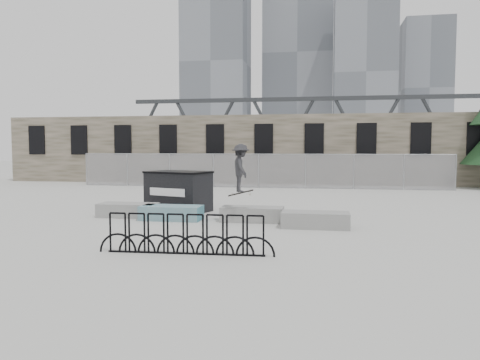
{
  "coord_description": "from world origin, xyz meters",
  "views": [
    {
      "loc": [
        3.66,
        -14.94,
        2.39
      ],
      "look_at": [
        0.98,
        0.46,
        1.3
      ],
      "focal_mm": 35.0,
      "sensor_mm": 36.0,
      "label": 1
    }
  ],
  "objects_px": {
    "planter_center_right": "(252,213)",
    "planter_offset": "(315,219)",
    "dumpster": "(178,191)",
    "skateboarder": "(241,168)",
    "planter_far_left": "(128,209)",
    "planter_center_left": "(171,212)",
    "bike_rack": "(185,235)"
  },
  "relations": [
    {
      "from": "dumpster",
      "to": "skateboarder",
      "type": "distance_m",
      "value": 3.75
    },
    {
      "from": "planter_far_left",
      "to": "planter_offset",
      "type": "relative_size",
      "value": 1.0
    },
    {
      "from": "planter_center_right",
      "to": "skateboarder",
      "type": "relative_size",
      "value": 1.21
    },
    {
      "from": "planter_far_left",
      "to": "planter_center_right",
      "type": "relative_size",
      "value": 1.0
    },
    {
      "from": "planter_center_left",
      "to": "planter_offset",
      "type": "height_order",
      "value": "same"
    },
    {
      "from": "planter_center_left",
      "to": "dumpster",
      "type": "bearing_deg",
      "value": 100.86
    },
    {
      "from": "planter_far_left",
      "to": "planter_center_left",
      "type": "relative_size",
      "value": 1.0
    },
    {
      "from": "planter_center_right",
      "to": "skateboarder",
      "type": "bearing_deg",
      "value": -123.16
    },
    {
      "from": "planter_offset",
      "to": "skateboarder",
      "type": "height_order",
      "value": "skateboarder"
    },
    {
      "from": "dumpster",
      "to": "planter_offset",
      "type": "bearing_deg",
      "value": -8.95
    },
    {
      "from": "planter_center_left",
      "to": "planter_center_right",
      "type": "relative_size",
      "value": 1.0
    },
    {
      "from": "dumpster",
      "to": "bike_rack",
      "type": "relative_size",
      "value": 0.65
    },
    {
      "from": "planter_offset",
      "to": "dumpster",
      "type": "bearing_deg",
      "value": 151.79
    },
    {
      "from": "dumpster",
      "to": "bike_rack",
      "type": "distance_m",
      "value": 7.13
    },
    {
      "from": "bike_rack",
      "to": "planter_offset",
      "type": "bearing_deg",
      "value": 54.9
    },
    {
      "from": "planter_center_right",
      "to": "planter_offset",
      "type": "xyz_separation_m",
      "value": [
        2.03,
        -0.86,
        0.0
      ]
    },
    {
      "from": "planter_center_right",
      "to": "bike_rack",
      "type": "bearing_deg",
      "value": -99.28
    },
    {
      "from": "planter_center_right",
      "to": "dumpster",
      "type": "xyz_separation_m",
      "value": [
        -3.07,
        1.87,
        0.5
      ]
    },
    {
      "from": "planter_far_left",
      "to": "planter_center_left",
      "type": "height_order",
      "value": "same"
    },
    {
      "from": "planter_far_left",
      "to": "bike_rack",
      "type": "xyz_separation_m",
      "value": [
        3.56,
        -5.12,
        0.18
      ]
    },
    {
      "from": "planter_center_left",
      "to": "dumpster",
      "type": "xyz_separation_m",
      "value": [
        -0.39,
        2.02,
        0.5
      ]
    },
    {
      "from": "planter_offset",
      "to": "dumpster",
      "type": "distance_m",
      "value": 5.8
    },
    {
      "from": "dumpster",
      "to": "skateboarder",
      "type": "bearing_deg",
      "value": -20.82
    },
    {
      "from": "planter_center_right",
      "to": "bike_rack",
      "type": "relative_size",
      "value": 0.5
    },
    {
      "from": "planter_offset",
      "to": "planter_far_left",
      "type": "bearing_deg",
      "value": 170.28
    },
    {
      "from": "planter_center_left",
      "to": "bike_rack",
      "type": "xyz_separation_m",
      "value": [
        1.88,
        -4.74,
        0.18
      ]
    },
    {
      "from": "planter_center_left",
      "to": "bike_rack",
      "type": "height_order",
      "value": "bike_rack"
    },
    {
      "from": "planter_far_left",
      "to": "bike_rack",
      "type": "bearing_deg",
      "value": -55.15
    },
    {
      "from": "planter_center_right",
      "to": "dumpster",
      "type": "bearing_deg",
      "value": 148.59
    },
    {
      "from": "planter_far_left",
      "to": "dumpster",
      "type": "height_order",
      "value": "dumpster"
    },
    {
      "from": "planter_center_left",
      "to": "planter_offset",
      "type": "xyz_separation_m",
      "value": [
        4.71,
        -0.71,
        0.0
      ]
    },
    {
      "from": "planter_offset",
      "to": "bike_rack",
      "type": "bearing_deg",
      "value": -125.1
    }
  ]
}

